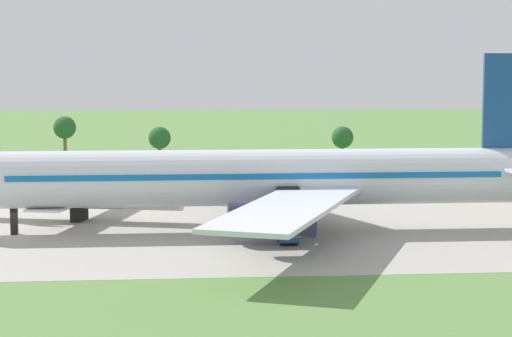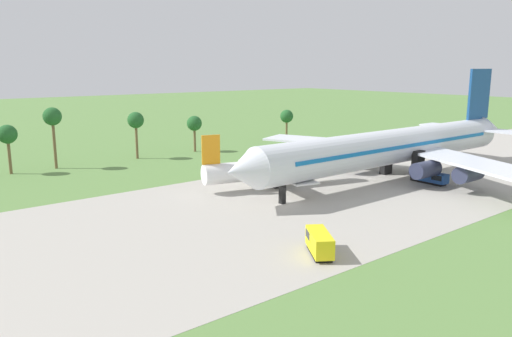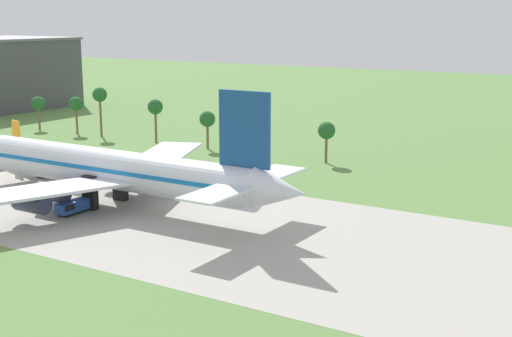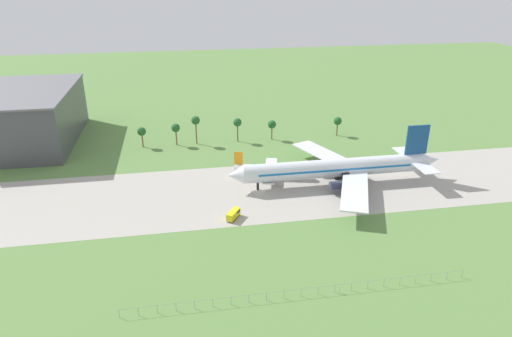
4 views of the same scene
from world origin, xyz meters
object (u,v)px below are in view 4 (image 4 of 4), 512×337
Objects in this scene: catering_van at (234,214)px; terminal_building at (29,116)px; jet_airliner at (339,168)px; no_stopping_sign at (339,289)px; baggage_tug at (347,189)px; regional_aircraft at (270,170)px.

terminal_building is at bearing 133.33° from catering_van.
jet_airliner is 44.98× the size of no_stopping_sign.
baggage_tug reaches higher than no_stopping_sign.
jet_airliner is 59.51m from no_stopping_sign.
jet_airliner reaches higher than baggage_tug.
regional_aircraft is 4.25× the size of catering_van.
baggage_tug is 0.09× the size of terminal_building.
terminal_building is at bearing 151.23° from jet_airliner.
baggage_tug is 135.87m from terminal_building.
regional_aircraft reaches higher than no_stopping_sign.
catering_van is at bearing -155.26° from jet_airliner.
jet_airliner is at bearing -21.58° from regional_aircraft.
regional_aircraft is at bearing 158.42° from jet_airliner.
jet_airliner is 13.32× the size of baggage_tug.
no_stopping_sign is (2.97, -64.88, -2.09)m from regional_aircraft.
no_stopping_sign is (-20.09, -49.26, -0.05)m from baggage_tug.
catering_van is at bearing -164.50° from baggage_tug.
catering_van is (-39.57, -10.97, 0.26)m from baggage_tug.
terminal_building reaches higher than regional_aircraft.
catering_van reaches higher than baggage_tug.
regional_aircraft is 27.93m from baggage_tug.
baggage_tug is at bearing 15.50° from catering_van.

